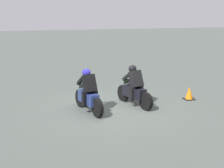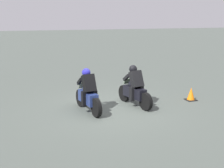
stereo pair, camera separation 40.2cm
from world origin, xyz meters
The scene contains 4 objects.
ground_plane centered at (0.00, 0.00, 0.00)m, with size 120.00×120.00×0.00m, color #4E564F.
rider_lane_a centered at (0.15, -0.98, 0.62)m, with size 2.03×0.64×1.51m.
rider_lane_b centered at (0.02, 0.83, 0.62)m, with size 2.04×0.59×1.51m.
traffic_cone centered at (0.12, -3.38, 0.24)m, with size 0.40×0.40×0.51m.
Camera 1 is at (-9.92, 3.76, 3.30)m, focal length 49.56 mm.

